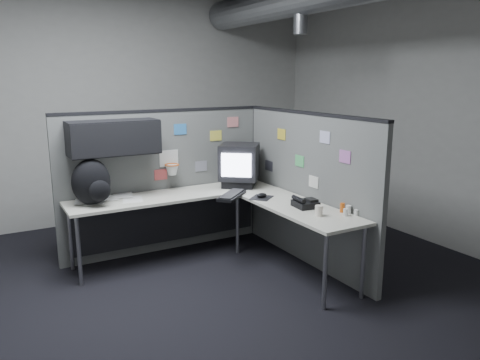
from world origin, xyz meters
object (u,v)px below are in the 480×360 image
backpack (92,183)px  keyboard (232,195)px  desk (206,207)px  phone (305,203)px  monitor (239,164)px

backpack → keyboard: bearing=-13.4°
desk → keyboard: (0.23, -0.14, 0.14)m
desk → phone: bearing=-51.2°
desk → keyboard: keyboard is taller
desk → keyboard: bearing=-30.1°
desk → keyboard: 0.30m
keyboard → backpack: bearing=167.1°
monitor → keyboard: 0.59m
phone → monitor: bearing=111.1°
keyboard → desk: bearing=153.6°
monitor → keyboard: size_ratio=1.29×
monitor → backpack: size_ratio=1.29×
monitor → backpack: 1.68m
monitor → desk: bearing=-159.9°
keyboard → phone: size_ratio=1.89×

